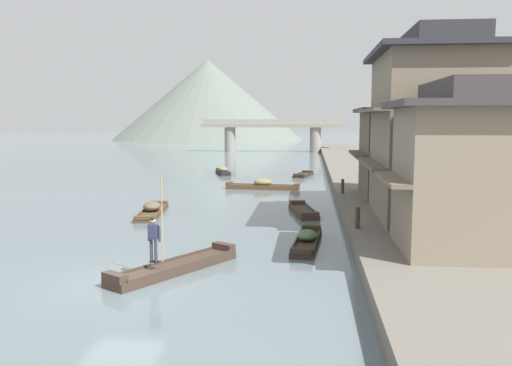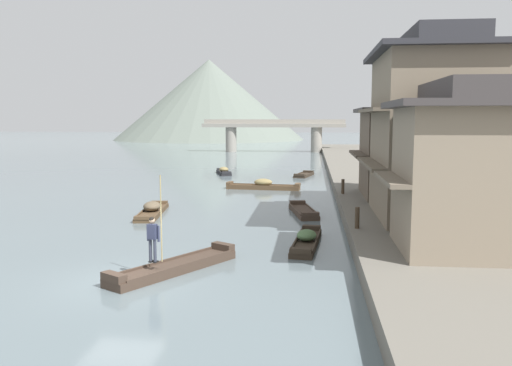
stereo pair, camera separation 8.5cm
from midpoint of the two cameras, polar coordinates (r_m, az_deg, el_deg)
ground_plane at (r=18.76m, az=-14.25°, el=-10.34°), size 400.00×400.00×0.00m
riverbank_right at (r=48.30m, az=18.58°, el=0.40°), size 18.00×110.00×0.69m
boat_foreground_poled at (r=19.69m, az=-8.75°, el=-8.85°), size 3.86×5.27×0.55m
boatman_person at (r=18.71m, az=-10.98°, el=-5.36°), size 0.56×0.32×3.04m
boat_moored_nearest at (r=31.09m, az=5.00°, el=-3.03°), size 1.90×4.58×0.46m
boat_moored_second at (r=53.25m, az=-3.58°, el=1.23°), size 2.17×4.17×0.73m
boat_moored_third at (r=51.37m, az=5.02°, el=0.87°), size 1.98×3.89×0.40m
boat_moored_far at (r=23.44m, az=5.36°, el=-6.11°), size 1.39×4.99×0.70m
boat_midriver_drifting at (r=41.78m, az=0.67°, el=-0.29°), size 5.86×1.71×0.83m
boat_midriver_upstream at (r=31.44m, az=-11.11°, el=-2.85°), size 1.77×5.65×0.74m
house_waterfront_nearest at (r=20.70m, az=22.08°, el=1.43°), size 6.21×5.50×6.14m
house_waterfront_second at (r=27.24m, az=18.01°, el=5.48°), size 6.05×8.20×8.74m
house_waterfront_tall at (r=34.43m, az=15.33°, el=3.64°), size 5.98×6.97×6.14m
mooring_post_dock_near at (r=23.93m, az=10.69°, el=-3.66°), size 0.20×0.20×0.95m
mooring_post_dock_mid at (r=34.77m, az=9.16°, el=-0.36°), size 0.20×0.20×0.94m
stone_bridge at (r=88.72m, az=1.73°, el=5.58°), size 23.63×2.40×5.39m
hill_far_west at (r=144.24m, az=-5.17°, el=8.85°), size 50.31×50.31×21.06m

